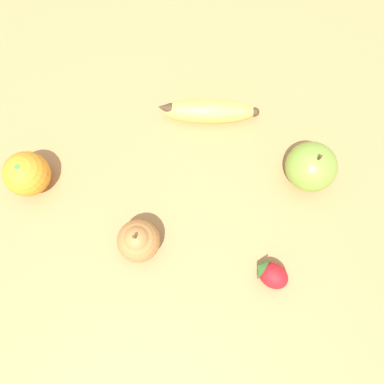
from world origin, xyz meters
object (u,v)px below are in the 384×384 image
(orange, at_px, (27,174))
(apple, at_px, (311,167))
(pear, at_px, (139,240))
(banana, at_px, (208,111))
(strawberry, at_px, (271,274))

(orange, relative_size, apple, 0.84)
(pear, xyz_separation_m, apple, (0.26, 0.15, 0.00))
(orange, bearing_deg, apple, 8.71)
(apple, bearing_deg, pear, -149.34)
(orange, xyz_separation_m, apple, (0.46, 0.07, 0.00))
(banana, relative_size, apple, 2.06)
(pear, bearing_deg, orange, 156.91)
(banana, xyz_separation_m, strawberry, (0.13, -0.26, -0.00))
(orange, distance_m, pear, 0.21)
(pear, xyz_separation_m, strawberry, (0.21, -0.02, -0.02))
(orange, xyz_separation_m, strawberry, (0.41, -0.11, -0.02))
(orange, bearing_deg, pear, -23.09)
(banana, xyz_separation_m, orange, (-0.28, -0.16, 0.02))
(orange, relative_size, strawberry, 1.16)
(banana, height_order, strawberry, banana)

